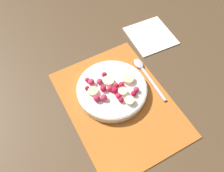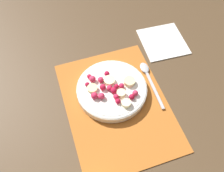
% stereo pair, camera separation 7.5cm
% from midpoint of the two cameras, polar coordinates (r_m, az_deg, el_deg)
% --- Properties ---
extents(ground_plane, '(3.00, 3.00, 0.00)m').
position_cam_midpoint_polar(ground_plane, '(0.76, 3.89, -4.59)').
color(ground_plane, '#4C3823').
extents(placemat, '(0.41, 0.30, 0.01)m').
position_cam_midpoint_polar(placemat, '(0.76, 3.90, -4.48)').
color(placemat, '#B26023').
rests_on(placemat, ground_plane).
extents(fruit_bowl, '(0.22, 0.22, 0.05)m').
position_cam_midpoint_polar(fruit_bowl, '(0.77, 2.80, -0.92)').
color(fruit_bowl, silver).
rests_on(fruit_bowl, placemat).
extents(spoon, '(0.18, 0.03, 0.01)m').
position_cam_midpoint_polar(spoon, '(0.83, 10.79, 2.26)').
color(spoon, '#B2B2B7').
rests_on(spoon, placemat).
extents(napkin, '(0.17, 0.16, 0.01)m').
position_cam_midpoint_polar(napkin, '(0.94, 13.89, 9.74)').
color(napkin, white).
rests_on(napkin, ground_plane).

